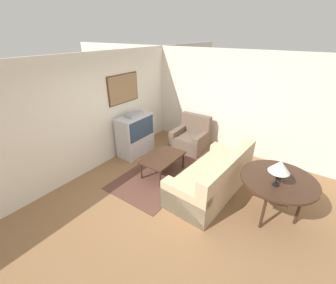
% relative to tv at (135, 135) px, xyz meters
% --- Properties ---
extents(ground_plane, '(12.00, 12.00, 0.00)m').
position_rel_tv_xyz_m(ground_plane, '(-0.89, -1.77, -0.56)').
color(ground_plane, '#8E6642').
extents(wall_back, '(12.00, 0.10, 2.70)m').
position_rel_tv_xyz_m(wall_back, '(-0.88, 0.36, 0.80)').
color(wall_back, silver).
rests_on(wall_back, ground_plane).
extents(wall_right, '(0.06, 12.00, 2.70)m').
position_rel_tv_xyz_m(wall_right, '(1.74, -1.77, 0.79)').
color(wall_right, silver).
rests_on(wall_right, ground_plane).
extents(area_rug, '(2.40, 1.43, 0.01)m').
position_rel_tv_xyz_m(area_rug, '(-0.45, -1.19, -0.55)').
color(area_rug, brown).
rests_on(area_rug, ground_plane).
extents(tv, '(1.00, 0.52, 1.18)m').
position_rel_tv_xyz_m(tv, '(0.00, 0.00, 0.00)').
color(tv, silver).
rests_on(tv, ground_plane).
extents(couch, '(2.14, 1.09, 0.95)m').
position_rel_tv_xyz_m(couch, '(-0.35, -2.48, -0.23)').
color(couch, '#CCB289').
rests_on(couch, ground_plane).
extents(armchair, '(0.88, 0.93, 0.94)m').
position_rel_tv_xyz_m(armchair, '(1.13, -1.09, -0.26)').
color(armchair, brown).
rests_on(armchair, ground_plane).
extents(coffee_table, '(1.05, 0.64, 0.46)m').
position_rel_tv_xyz_m(coffee_table, '(-0.38, -1.21, -0.15)').
color(coffee_table, '#3D2619').
rests_on(coffee_table, ground_plane).
extents(console_table, '(1.28, 1.28, 0.79)m').
position_rel_tv_xyz_m(console_table, '(-0.30, -3.65, 0.17)').
color(console_table, '#3D2619').
rests_on(console_table, ground_plane).
extents(table_lamp, '(0.33, 0.33, 0.46)m').
position_rel_tv_xyz_m(table_lamp, '(-0.52, -3.64, 0.59)').
color(table_lamp, black).
rests_on(table_lamp, console_table).
extents(mantel_clock, '(0.13, 0.10, 0.22)m').
position_rel_tv_xyz_m(mantel_clock, '(-0.21, -3.64, 0.35)').
color(mantel_clock, black).
rests_on(mantel_clock, console_table).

